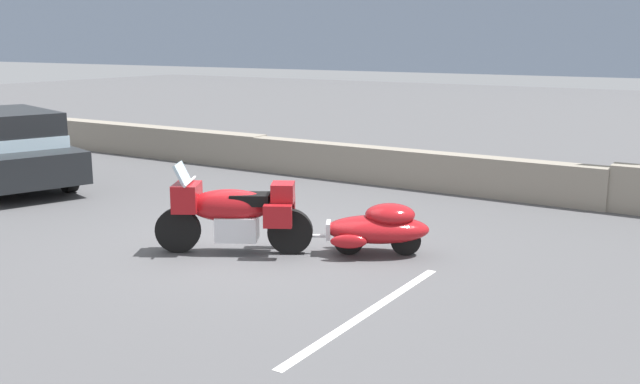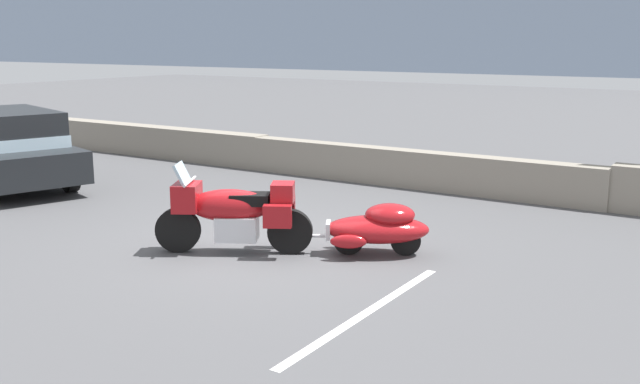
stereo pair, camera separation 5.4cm
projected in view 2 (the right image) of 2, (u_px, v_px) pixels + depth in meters
ground_plane at (258, 246)px, 10.97m from camera, size 80.00×80.00×0.00m
stone_guard_wall at (397, 166)px, 15.50m from camera, size 24.00×0.55×0.86m
touring_motorcycle at (233, 211)px, 10.51m from camera, size 2.07×1.42×1.33m
car_shaped_trailer at (378, 227)px, 10.45m from camera, size 2.09×1.41×0.76m
suv_at_left_edge at (5, 147)px, 15.27m from camera, size 5.17×3.33×1.63m
parking_stripe_marker at (367, 312)px, 8.30m from camera, size 0.12×3.60×0.01m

